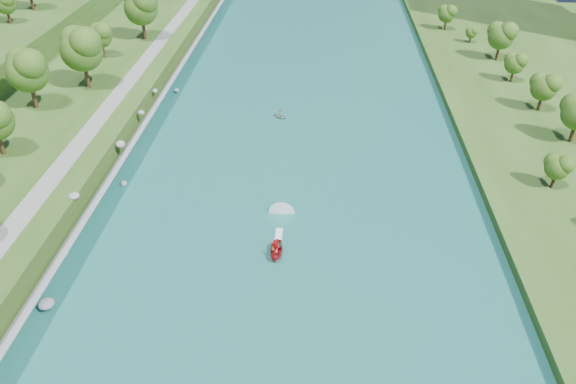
{
  "coord_description": "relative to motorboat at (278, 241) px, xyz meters",
  "views": [
    {
      "loc": [
        4.37,
        -46.55,
        44.27
      ],
      "look_at": [
        0.18,
        17.24,
        2.5
      ],
      "focal_mm": 35.0,
      "sensor_mm": 36.0,
      "label": 1
    }
  ],
  "objects": [
    {
      "name": "motorboat",
      "position": [
        0.0,
        0.0,
        0.0
      ],
      "size": [
        3.6,
        18.62,
        1.96
      ],
      "rotation": [
        0.0,
        0.0,
        3.13
      ],
      "color": "red",
      "rests_on": "river_water"
    },
    {
      "name": "river_water",
      "position": [
        0.56,
        11.33,
        -0.63
      ],
      "size": [
        55.0,
        240.0,
        0.1
      ],
      "primitive_type": "cube",
      "color": "#195F4F",
      "rests_on": "ground"
    },
    {
      "name": "riprap_bank",
      "position": [
        -25.28,
        10.42,
        1.12
      ],
      "size": [
        5.14,
        236.0,
        4.26
      ],
      "color": "slate",
      "rests_on": "ground"
    },
    {
      "name": "riverside_path",
      "position": [
        -31.94,
        11.33,
        2.87
      ],
      "size": [
        3.0,
        200.0,
        0.1
      ],
      "primitive_type": "cube",
      "color": "gray",
      "rests_on": "berm_west"
    },
    {
      "name": "raft",
      "position": [
        -2.51,
        36.76,
        -0.24
      ],
      "size": [
        3.43,
        3.28,
        1.49
      ],
      "rotation": [
        0.0,
        0.0,
        0.92
      ],
      "color": "gray",
      "rests_on": "river_water"
    },
    {
      "name": "ground",
      "position": [
        0.56,
        -8.67,
        -0.68
      ],
      "size": [
        260.0,
        260.0,
        0.0
      ],
      "primitive_type": "plane",
      "color": "#2D5119",
      "rests_on": "ground"
    }
  ]
}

